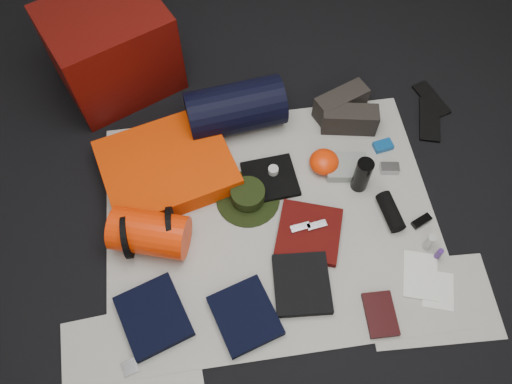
{
  "coord_description": "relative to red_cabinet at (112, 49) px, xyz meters",
  "views": [
    {
      "loc": [
        -0.23,
        -1.03,
        2.21
      ],
      "look_at": [
        -0.06,
        0.11,
        0.1
      ],
      "focal_mm": 35.0,
      "sensor_mm": 36.0,
      "label": 1
    }
  ],
  "objects": [
    {
      "name": "floor",
      "position": [
        0.71,
        -1.0,
        -0.26
      ],
      "size": [
        4.5,
        4.5,
        0.02
      ],
      "primitive_type": "cube",
      "color": "black",
      "rests_on": "ground"
    },
    {
      "name": "newspaper_mat",
      "position": [
        0.71,
        -1.0,
        -0.24
      ],
      "size": [
        1.6,
        1.3,
        0.01
      ],
      "primitive_type": "cube",
      "color": "silver",
      "rests_on": "floor"
    },
    {
      "name": "newspaper_sheet_front_left",
      "position": [
        0.01,
        -1.55,
        -0.24
      ],
      "size": [
        0.61,
        0.44,
        0.0
      ],
      "primitive_type": "cube",
      "rotation": [
        0.0,
        0.0,
        0.07
      ],
      "color": "silver",
      "rests_on": "floor"
    },
    {
      "name": "newspaper_sheet_front_right",
      "position": [
        1.36,
        -1.5,
        -0.24
      ],
      "size": [
        0.6,
        0.43,
        0.0
      ],
      "primitive_type": "cube",
      "rotation": [
        0.0,
        0.0,
        -0.05
      ],
      "color": "silver",
      "rests_on": "floor"
    },
    {
      "name": "red_cabinet",
      "position": [
        0.0,
        0.0,
        0.0
      ],
      "size": [
        0.74,
        0.69,
        0.49
      ],
      "primitive_type": "cube",
      "rotation": [
        0.0,
        0.0,
        0.42
      ],
      "color": "#510A06",
      "rests_on": "floor"
    },
    {
      "name": "sleeping_pad",
      "position": [
        0.23,
        -0.66,
        -0.18
      ],
      "size": [
        0.74,
        0.66,
        0.11
      ],
      "primitive_type": "cube",
      "rotation": [
        0.0,
        0.0,
        0.26
      ],
      "color": "#EC3B02",
      "rests_on": "newspaper_mat"
    },
    {
      "name": "stuff_sack",
      "position": [
        0.13,
        -1.04,
        -0.14
      ],
      "size": [
        0.4,
        0.3,
        0.21
      ],
      "primitive_type": "cylinder",
      "rotation": [
        0.0,
        1.57,
        -0.3
      ],
      "color": "#F52F04",
      "rests_on": "newspaper_mat"
    },
    {
      "name": "sack_strap_left",
      "position": [
        0.03,
        -1.04,
        -0.13
      ],
      "size": [
        0.02,
        0.22,
        0.22
      ],
      "primitive_type": "cylinder",
      "rotation": [
        0.0,
        1.57,
        0.0
      ],
      "color": "black",
      "rests_on": "newspaper_mat"
    },
    {
      "name": "sack_strap_right",
      "position": [
        0.23,
        -1.04,
        -0.13
      ],
      "size": [
        0.03,
        0.22,
        0.22
      ],
      "primitive_type": "cylinder",
      "rotation": [
        0.0,
        1.57,
        0.0
      ],
      "color": "black",
      "rests_on": "newspaper_mat"
    },
    {
      "name": "navy_duffel",
      "position": [
        0.61,
        -0.4,
        -0.11
      ],
      "size": [
        0.53,
        0.32,
        0.26
      ],
      "primitive_type": "cylinder",
      "rotation": [
        0.0,
        1.57,
        0.12
      ],
      "color": "black",
      "rests_on": "newspaper_mat"
    },
    {
      "name": "boonie_brim",
      "position": [
        0.61,
        -0.87,
        -0.24
      ],
      "size": [
        0.4,
        0.4,
        0.01
      ],
      "primitive_type": "cylinder",
      "rotation": [
        0.0,
        0.0,
        -0.28
      ],
      "color": "black",
      "rests_on": "newspaper_mat"
    },
    {
      "name": "boonie_crown",
      "position": [
        0.61,
        -0.87,
        -0.19
      ],
      "size": [
        0.17,
        0.17,
        0.07
      ],
      "primitive_type": "cylinder",
      "color": "black",
      "rests_on": "boonie_brim"
    },
    {
      "name": "hiking_boot_left",
      "position": [
        1.18,
        -0.4,
        -0.17
      ],
      "size": [
        0.31,
        0.21,
        0.15
      ],
      "primitive_type": "cube",
      "rotation": [
        0.0,
        0.0,
        0.39
      ],
      "color": "#28231F",
      "rests_on": "newspaper_mat"
    },
    {
      "name": "hiking_boot_right",
      "position": [
        1.2,
        -0.51,
        -0.17
      ],
      "size": [
        0.31,
        0.16,
        0.15
      ],
      "primitive_type": "cube",
      "rotation": [
        0.0,
        0.0,
        -0.19
      ],
      "color": "#28231F",
      "rests_on": "newspaper_mat"
    },
    {
      "name": "flip_flop_left",
      "position": [
        1.72,
        -0.39,
        -0.24
      ],
      "size": [
        0.16,
        0.27,
        0.01
      ],
      "primitive_type": "cube",
      "rotation": [
        0.0,
        0.0,
        0.3
      ],
      "color": "black",
      "rests_on": "floor"
    },
    {
      "name": "flip_flop_right",
      "position": [
        1.66,
        -0.53,
        -0.24
      ],
      "size": [
        0.18,
        0.31,
        0.02
      ],
      "primitive_type": "cube",
      "rotation": [
        0.0,
        0.0,
        -0.29
      ],
      "color": "black",
      "rests_on": "floor"
    },
    {
      "name": "trousers_navy_a",
      "position": [
        0.12,
        -1.4,
        -0.22
      ],
      "size": [
        0.35,
        0.38,
        0.05
      ],
      "primitive_type": "cube",
      "rotation": [
        0.0,
        0.0,
        0.33
      ],
      "color": "black",
      "rests_on": "newspaper_mat"
    },
    {
      "name": "trousers_navy_b",
      "position": [
        0.52,
        -1.46,
        -0.22
      ],
      "size": [
        0.33,
        0.35,
        0.05
      ],
      "primitive_type": "cube",
      "rotation": [
        0.0,
        0.0,
        0.3
      ],
      "color": "black",
      "rests_on": "newspaper_mat"
    },
    {
      "name": "trousers_charcoal",
      "position": [
        0.79,
        -1.35,
        -0.22
      ],
      "size": [
        0.27,
        0.3,
        0.04
      ],
      "primitive_type": "cube",
      "rotation": [
        0.0,
        0.0,
        -0.07
      ],
      "color": "black",
      "rests_on": "newspaper_mat"
    },
    {
      "name": "black_tshirt",
      "position": [
        0.74,
        -0.78,
        -0.23
      ],
      "size": [
        0.28,
        0.27,
        0.03
      ],
      "primitive_type": "cube",
      "rotation": [
        0.0,
        0.0,
        0.08
      ],
      "color": "black",
      "rests_on": "newspaper_mat"
    },
    {
      "name": "red_shirt",
      "position": [
        0.87,
        -1.1,
        -0.22
      ],
      "size": [
        0.37,
        0.37,
        0.04
      ],
      "primitive_type": "cube",
      "rotation": [
        0.0,
        0.0,
        -0.34
      ],
      "color": "#4A0A08",
      "rests_on": "newspaper_mat"
    },
    {
      "name": "orange_stuff_sack",
      "position": [
        1.02,
        -0.74,
        -0.19
      ],
      "size": [
        0.18,
        0.18,
        0.1
      ],
      "primitive_type": "ellipsoid",
      "rotation": [
        0.0,
        0.0,
        -0.23
      ],
      "color": "#F52F04",
      "rests_on": "newspaper_mat"
    },
    {
      "name": "first_aid_pouch",
      "position": [
        1.13,
        -0.77,
        -0.21
      ],
      "size": [
        0.23,
        0.18,
        0.05
      ],
      "primitive_type": "cube",
      "rotation": [
        0.0,
        0.0,
        -0.15
      ],
      "color": "gray",
      "rests_on": "newspaper_mat"
    },
    {
      "name": "water_bottle",
      "position": [
        1.18,
        -0.88,
        -0.14
      ],
      "size": [
        0.1,
        0.1,
        0.21
      ],
      "primitive_type": "cylinder",
      "rotation": [
        0.0,
        0.0,
        0.19
      ],
      "color": "black",
      "rests_on": "newspaper_mat"
    },
    {
      "name": "speaker",
      "position": [
        1.28,
        -1.06,
        -0.2
      ],
      "size": [
        0.1,
        0.2,
        0.08
      ],
      "primitive_type": "cylinder",
      "rotation": [
        1.57,
        0.0,
        0.13
      ],
      "color": "black",
      "rests_on": "newspaper_mat"
    },
    {
      "name": "compact_camera",
      "position": [
        1.35,
        -0.81,
        -0.22
      ],
      "size": [
        0.1,
        0.07,
        0.04
      ],
      "primitive_type": "cube",
      "rotation": [
        0.0,
        0.0,
        -0.16
      ],
      "color": "#A6A6AA",
      "rests_on": "newspaper_mat"
    },
    {
      "name": "cyan_case",
      "position": [
        1.36,
        -0.67,
        -0.22
      ],
      "size": [
        0.11,
        0.08,
        0.03
      ],
      "primitive_type": "cube",
      "rotation": [
        0.0,
        0.0,
        0.17
      ],
      "color": "navy",
      "rests_on": "newspaper_mat"
    },
    {
      "name": "toiletry_purple",
      "position": [
        1.44,
        -1.31,
        -0.2
      ],
      "size": [
        0.03,
        0.03,
        0.08
      ],
      "primitive_type": "cylinder",
      "rotation": [
        0.0,
        0.0,
        -0.07
      ],
      "color": "#44226F",
      "rests_on": "newspaper_mat"
    },
    {
      "name": "toiletry_clear",
      "position": [
        1.41,
        -1.25,
        -0.19
      ],
      "size": [
        0.04,
        0.04,
        0.11
      ],
      "primitive_type": "cylinder",
      "rotation": [
        0.0,
        0.0,
        -0.06
      ],
      "color": "#AAAFAA",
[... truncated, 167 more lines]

